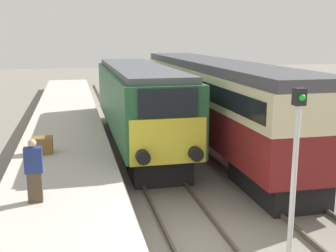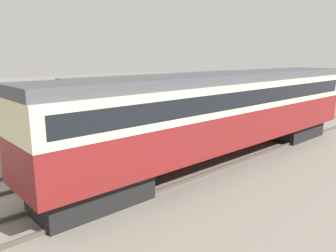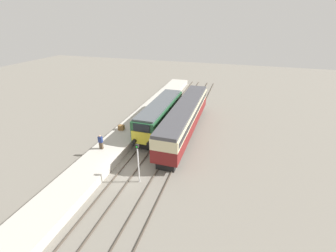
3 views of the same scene
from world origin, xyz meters
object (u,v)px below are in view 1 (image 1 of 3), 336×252
object	(u,v)px
locomotive	(138,103)
signal_post	(295,163)
passenger_carriage	(212,94)
person_on_platform	(34,171)
luggage_crate	(43,145)

from	to	relation	value
locomotive	signal_post	distance (m)	11.02
passenger_carriage	person_on_platform	size ratio (longest dim) A/B	10.56
person_on_platform	signal_post	bearing A→B (deg)	-26.94
person_on_platform	signal_post	world-z (taller)	signal_post
locomotive	person_on_platform	world-z (taller)	locomotive
locomotive	person_on_platform	bearing A→B (deg)	-116.06
passenger_carriage	signal_post	size ratio (longest dim) A/B	4.42
signal_post	passenger_carriage	bearing A→B (deg)	80.85
signal_post	person_on_platform	bearing A→B (deg)	153.06
locomotive	signal_post	size ratio (longest dim) A/B	3.20
signal_post	luggage_crate	xyz separation A→B (m)	(-5.72, 7.56, -1.21)
passenger_carriage	signal_post	bearing A→B (deg)	-99.15
person_on_platform	signal_post	distance (m)	6.35
person_on_platform	passenger_carriage	bearing A→B (deg)	46.41
luggage_crate	locomotive	bearing A→B (deg)	39.60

